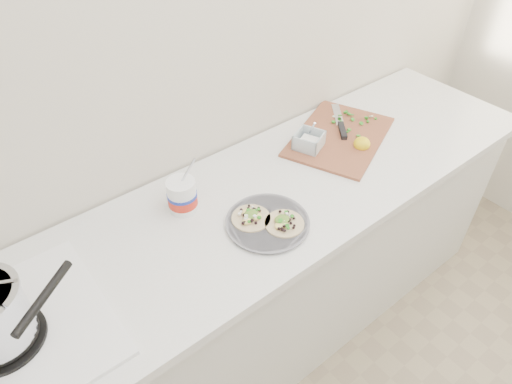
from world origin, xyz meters
TOP-DOWN VIEW (x-y plane):
  - counter at (0.00, 1.43)m, footprint 2.44×0.66m
  - taco_plate at (-0.10, 1.30)m, footprint 0.28×0.28m
  - tub at (-0.28, 1.54)m, footprint 0.10×0.10m
  - cutboard at (0.45, 1.51)m, footprint 0.58×0.50m

SIDE VIEW (x-z plane):
  - counter at x=0.00m, z-range 0.00..0.90m
  - taco_plate at x=-0.10m, z-range 0.90..0.94m
  - cutboard at x=0.45m, z-range 0.88..0.96m
  - tub at x=-0.28m, z-range 0.85..1.08m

